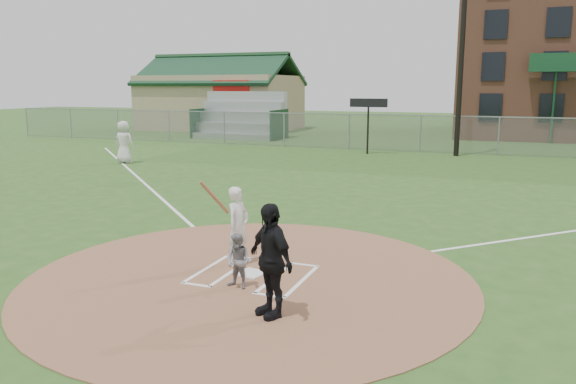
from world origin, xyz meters
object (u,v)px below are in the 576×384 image
(umpire, at_px, (270,260))
(ondeck_player, at_px, (124,142))
(batter_at_plate, at_px, (238,226))
(home_plate, at_px, (251,273))
(catcher, at_px, (238,261))

(umpire, bearing_deg, ondeck_player, 167.61)
(umpire, xyz_separation_m, batter_at_plate, (-1.60, 2.12, -0.10))
(home_plate, height_order, batter_at_plate, batter_at_plate)
(home_plate, relative_size, catcher, 0.49)
(catcher, xyz_separation_m, ondeck_player, (-12.34, 13.07, 0.47))
(home_plate, bearing_deg, catcher, -82.21)
(umpire, bearing_deg, home_plate, 157.77)
(umpire, distance_m, ondeck_player, 19.33)
(home_plate, height_order, umpire, umpire)
(home_plate, bearing_deg, ondeck_player, 134.79)
(catcher, xyz_separation_m, batter_at_plate, (-0.60, 1.21, 0.31))
(home_plate, xyz_separation_m, ondeck_player, (-12.24, 12.33, 0.95))
(umpire, xyz_separation_m, ondeck_player, (-13.35, 13.98, 0.07))
(catcher, height_order, umpire, umpire)
(ondeck_player, height_order, batter_at_plate, ondeck_player)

